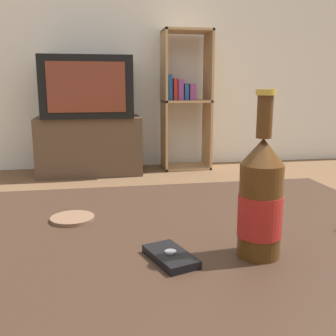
% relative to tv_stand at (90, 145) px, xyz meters
% --- Properties ---
extents(back_wall, '(8.00, 0.05, 2.60)m').
position_rel_tv_stand_xyz_m(back_wall, '(0.22, 0.30, 1.05)').
color(back_wall, silver).
rests_on(back_wall, ground_plane).
extents(coffee_table, '(1.04, 0.83, 0.47)m').
position_rel_tv_stand_xyz_m(coffee_table, '(0.22, -2.73, 0.15)').
color(coffee_table, '#332116').
rests_on(coffee_table, ground_plane).
extents(tv_stand, '(0.88, 0.44, 0.50)m').
position_rel_tv_stand_xyz_m(tv_stand, '(0.00, 0.00, 0.00)').
color(tv_stand, '#4C3828').
rests_on(tv_stand, ground_plane).
extents(television, '(0.74, 0.52, 0.50)m').
position_rel_tv_stand_xyz_m(television, '(0.00, -0.00, 0.50)').
color(television, black).
rests_on(television, tv_stand).
extents(bookshelf, '(0.43, 0.30, 1.24)m').
position_rel_tv_stand_xyz_m(bookshelf, '(0.86, 0.08, 0.40)').
color(bookshelf, tan).
rests_on(bookshelf, ground_plane).
extents(beer_bottle, '(0.08, 0.08, 0.29)m').
position_rel_tv_stand_xyz_m(beer_bottle, '(0.34, -2.85, 0.32)').
color(beer_bottle, '#47280F').
rests_on(beer_bottle, coffee_table).
extents(cell_phone, '(0.09, 0.12, 0.02)m').
position_rel_tv_stand_xyz_m(cell_phone, '(0.19, -2.84, 0.22)').
color(cell_phone, black).
rests_on(cell_phone, coffee_table).
extents(coaster, '(0.10, 0.10, 0.01)m').
position_rel_tv_stand_xyz_m(coaster, '(0.01, -2.60, 0.22)').
color(coaster, brown).
rests_on(coaster, coffee_table).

